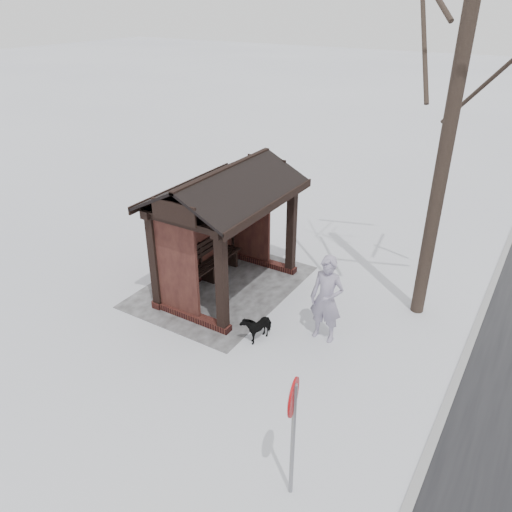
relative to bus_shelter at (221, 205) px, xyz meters
The scene contains 8 objects.
ground 2.17m from the bus_shelter, 90.00° to the left, with size 120.00×120.00×0.00m, color silver.
kerb 6.05m from the bus_shelter, 90.00° to the left, with size 120.00×0.15×0.06m, color gray.
trampled_patch 2.16m from the bus_shelter, 90.00° to the right, with size 4.20×3.20×0.02m, color gray.
bus_shelter is the anchor object (origin of this frame).
tree_near 6.10m from the bus_shelter, 108.99° to the left, with size 3.42×3.42×9.03m.
pedestrian 3.26m from the bus_shelter, 79.36° to the left, with size 0.70×0.46×1.91m, color #968DA5.
dog 2.89m from the bus_shelter, 53.66° to the left, with size 0.33×0.73×0.62m, color black.
road_sign 5.90m from the bus_shelter, 44.51° to the left, with size 0.52×0.16×2.07m.
Camera 1 is at (8.55, 6.08, 6.42)m, focal length 35.00 mm.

